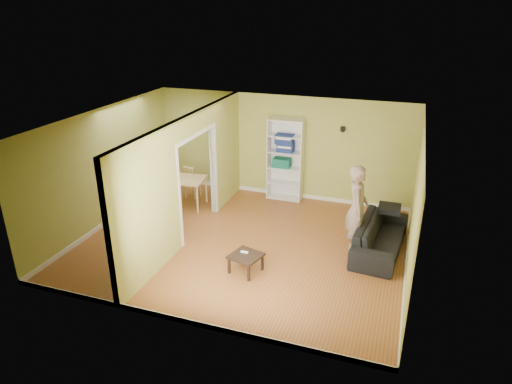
# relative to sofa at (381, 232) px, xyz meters

# --- Properties ---
(room_shell) EXTENTS (6.50, 6.50, 6.50)m
(room_shell) POSITION_rel_sofa_xyz_m (-2.70, -0.62, 0.89)
(room_shell) COLOR olive
(room_shell) RESTS_ON ground
(partition) EXTENTS (0.22, 5.50, 2.60)m
(partition) POSITION_rel_sofa_xyz_m (-3.90, -0.62, 0.89)
(partition) COLOR #B0B655
(partition) RESTS_ON ground
(wall_speaker) EXTENTS (0.10, 0.10, 0.10)m
(wall_speaker) POSITION_rel_sofa_xyz_m (-1.20, 2.07, 1.49)
(wall_speaker) COLOR black
(wall_speaker) RESTS_ON room_shell
(sofa) EXTENTS (2.21, 1.09, 0.81)m
(sofa) POSITION_rel_sofa_xyz_m (0.00, 0.00, 0.00)
(sofa) COLOR black
(sofa) RESTS_ON ground
(person) EXTENTS (0.83, 0.69, 2.11)m
(person) POSITION_rel_sofa_xyz_m (-0.50, -0.12, 0.65)
(person) COLOR slate
(person) RESTS_ON ground
(bookshelf) EXTENTS (0.87, 0.38, 2.07)m
(bookshelf) POSITION_rel_sofa_xyz_m (-2.54, 1.99, 0.63)
(bookshelf) COLOR white
(bookshelf) RESTS_ON ground
(paper_box_teal) EXTENTS (0.43, 0.28, 0.22)m
(paper_box_teal) POSITION_rel_sofa_xyz_m (-2.62, 1.94, 0.55)
(paper_box_teal) COLOR #195740
(paper_box_teal) RESTS_ON bookshelf
(paper_box_navy_b) EXTENTS (0.41, 0.26, 0.21)m
(paper_box_navy_b) POSITION_rel_sofa_xyz_m (-2.54, 1.94, 0.95)
(paper_box_navy_b) COLOR navy
(paper_box_navy_b) RESTS_ON bookshelf
(paper_box_navy_c) EXTENTS (0.44, 0.29, 0.22)m
(paper_box_navy_c) POSITION_rel_sofa_xyz_m (-2.57, 1.94, 1.18)
(paper_box_navy_c) COLOR navy
(paper_box_navy_c) RESTS_ON bookshelf
(coffee_table) EXTENTS (0.53, 0.53, 0.36)m
(coffee_table) POSITION_rel_sofa_xyz_m (-2.28, -1.64, -0.10)
(coffee_table) COLOR black
(coffee_table) RESTS_ON ground
(game_controller) EXTENTS (0.14, 0.04, 0.03)m
(game_controller) POSITION_rel_sofa_xyz_m (-2.33, -1.57, -0.04)
(game_controller) COLOR white
(game_controller) RESTS_ON coffee_table
(dining_table) EXTENTS (1.14, 0.76, 0.72)m
(dining_table) POSITION_rel_sofa_xyz_m (-4.81, 0.68, 0.23)
(dining_table) COLOR tan
(dining_table) RESTS_ON ground
(chair_left) EXTENTS (0.48, 0.48, 1.02)m
(chair_left) POSITION_rel_sofa_xyz_m (-5.53, 0.60, 0.10)
(chair_left) COLOR tan
(chair_left) RESTS_ON ground
(chair_near) EXTENTS (0.62, 0.62, 1.03)m
(chair_near) POSITION_rel_sofa_xyz_m (-4.78, 0.00, 0.11)
(chair_near) COLOR tan
(chair_near) RESTS_ON ground
(chair_far) EXTENTS (0.44, 0.44, 0.87)m
(chair_far) POSITION_rel_sofa_xyz_m (-4.80, 1.28, 0.03)
(chair_far) COLOR tan
(chair_far) RESTS_ON ground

